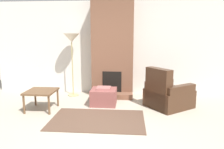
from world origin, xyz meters
name	(u,v)px	position (x,y,z in m)	size (l,w,h in m)	color
ground_plane	(100,136)	(0.00, 0.00, 0.00)	(24.00, 24.00, 0.00)	#B2A893
wall_back	(113,48)	(0.00, 2.83, 1.30)	(6.86, 0.06, 2.60)	silver
fireplace	(113,50)	(0.00, 2.57, 1.25)	(1.12, 0.74, 2.60)	brown
ottoman	(104,96)	(-0.14, 1.67, 0.20)	(0.60, 0.57, 0.43)	#8C4C47
armchair	(167,95)	(1.34, 1.58, 0.29)	(1.21, 1.20, 0.94)	#422819
side_table	(41,93)	(-1.49, 1.17, 0.39)	(0.63, 0.65, 0.45)	brown
floor_lamp_left	(72,41)	(-1.09, 2.41, 1.52)	(0.44, 0.44, 1.71)	tan
area_rug	(97,120)	(-0.15, 0.68, 0.01)	(1.86, 1.21, 0.01)	brown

